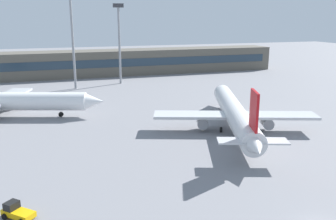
{
  "coord_description": "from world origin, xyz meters",
  "views": [
    {
      "loc": [
        -24.71,
        -25.1,
        20.63
      ],
      "look_at": [
        -3.16,
        40.0,
        3.0
      ],
      "focal_mm": 38.7,
      "sensor_mm": 36.0,
      "label": 1
    }
  ],
  "objects_px": {
    "floodlight_tower_east": "(72,28)",
    "airplane_near": "(234,112)",
    "baggage_tug_yellow": "(17,211)",
    "floodlight_tower_west": "(119,38)",
    "airplane_mid": "(1,102)"
  },
  "relations": [
    {
      "from": "floodlight_tower_east",
      "to": "airplane_near",
      "type": "bearing_deg",
      "value": -63.38
    },
    {
      "from": "baggage_tug_yellow",
      "to": "floodlight_tower_west",
      "type": "height_order",
      "value": "floodlight_tower_west"
    },
    {
      "from": "airplane_near",
      "to": "baggage_tug_yellow",
      "type": "height_order",
      "value": "airplane_near"
    },
    {
      "from": "airplane_near",
      "to": "floodlight_tower_east",
      "type": "height_order",
      "value": "floodlight_tower_east"
    },
    {
      "from": "airplane_near",
      "to": "floodlight_tower_west",
      "type": "bearing_deg",
      "value": 101.22
    },
    {
      "from": "airplane_near",
      "to": "airplane_mid",
      "type": "height_order",
      "value": "airplane_mid"
    },
    {
      "from": "airplane_mid",
      "to": "floodlight_tower_east",
      "type": "bearing_deg",
      "value": 57.54
    },
    {
      "from": "floodlight_tower_east",
      "to": "baggage_tug_yellow",
      "type": "bearing_deg",
      "value": -99.19
    },
    {
      "from": "baggage_tug_yellow",
      "to": "floodlight_tower_west",
      "type": "relative_size",
      "value": 0.15
    },
    {
      "from": "airplane_mid",
      "to": "floodlight_tower_east",
      "type": "xyz_separation_m",
      "value": [
        17.38,
        27.33,
        14.37
      ]
    },
    {
      "from": "airplane_mid",
      "to": "floodlight_tower_west",
      "type": "height_order",
      "value": "floodlight_tower_west"
    },
    {
      "from": "airplane_mid",
      "to": "floodlight_tower_west",
      "type": "relative_size",
      "value": 1.73
    },
    {
      "from": "airplane_near",
      "to": "floodlight_tower_east",
      "type": "distance_m",
      "value": 58.34
    },
    {
      "from": "baggage_tug_yellow",
      "to": "floodlight_tower_east",
      "type": "bearing_deg",
      "value": 80.81
    },
    {
      "from": "airplane_mid",
      "to": "floodlight_tower_west",
      "type": "xyz_separation_m",
      "value": [
        31.8,
        31.79,
        11.03
      ]
    }
  ]
}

